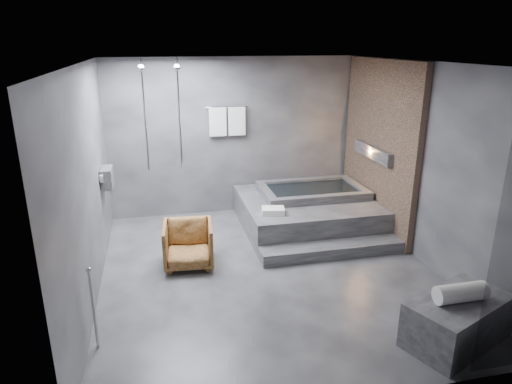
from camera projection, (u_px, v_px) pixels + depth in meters
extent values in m
plane|color=#2C2C2E|center=(268.00, 271.00, 6.36)|extent=(5.00, 5.00, 0.00)
cube|color=#49494B|center=(270.00, 63.00, 5.47)|extent=(4.50, 5.00, 0.04)
cube|color=#35363A|center=(235.00, 137.00, 8.23)|extent=(4.50, 0.04, 2.80)
cube|color=#35363A|center=(348.00, 262.00, 3.60)|extent=(4.50, 0.04, 2.80)
cube|color=#35363A|center=(87.00, 187.00, 5.44)|extent=(0.04, 5.00, 2.80)
cube|color=#35363A|center=(425.00, 165.00, 6.39)|extent=(0.04, 5.00, 2.80)
cube|color=#A17B5E|center=(379.00, 146.00, 7.53)|extent=(0.10, 2.40, 2.78)
cube|color=#FF9938|center=(374.00, 152.00, 7.54)|extent=(0.14, 1.20, 0.20)
cube|color=slate|center=(107.00, 177.00, 6.85)|extent=(0.16, 0.42, 0.30)
imported|color=beige|center=(107.00, 182.00, 6.78)|extent=(0.08, 0.08, 0.21)
imported|color=beige|center=(109.00, 180.00, 6.97)|extent=(0.07, 0.07, 0.15)
cylinder|color=silver|center=(179.00, 115.00, 7.44)|extent=(0.04, 0.04, 1.80)
cylinder|color=silver|center=(145.00, 116.00, 7.33)|extent=(0.04, 0.04, 1.80)
cylinder|color=silver|center=(227.00, 107.00, 7.97)|extent=(0.75, 0.02, 0.02)
cube|color=white|center=(218.00, 122.00, 7.99)|extent=(0.30, 0.06, 0.50)
cube|color=white|center=(237.00, 121.00, 8.06)|extent=(0.30, 0.06, 0.50)
cylinder|color=silver|center=(94.00, 309.00, 4.66)|extent=(0.04, 0.04, 0.90)
cube|color=#303133|center=(307.00, 212.00, 7.84)|extent=(2.20, 2.00, 0.50)
cube|color=#303133|center=(332.00, 250.00, 6.80)|extent=(2.20, 0.36, 0.18)
cube|color=#323235|center=(457.00, 320.00, 4.81)|extent=(1.28, 1.01, 0.51)
imported|color=#4E2E13|center=(188.00, 244.00, 6.44)|extent=(0.74, 0.75, 0.64)
cylinder|color=white|center=(461.00, 293.00, 4.66)|extent=(0.55, 0.20, 0.20)
cube|color=white|center=(273.00, 211.00, 7.08)|extent=(0.39, 0.31, 0.09)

